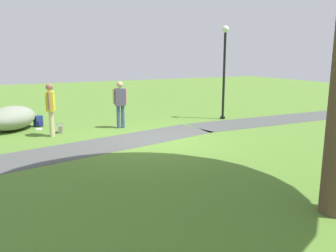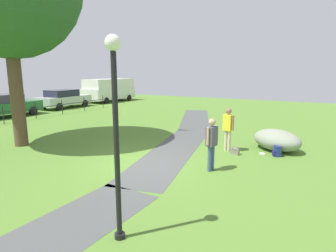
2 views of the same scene
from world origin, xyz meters
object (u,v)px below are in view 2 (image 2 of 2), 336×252
object	(u,v)px
lamp_post	(116,119)
woman_with_handbag	(228,126)
handbag_on_grass	(235,151)
backpack_by_boulder	(277,151)
frisbee_on_grass	(262,154)
parked_suv_orange	(64,98)
man_near_boulder	(211,141)
delivery_van	(109,89)
lawn_boulder	(277,140)
parked_sedan_grey	(4,105)

from	to	relation	value
lamp_post	woman_with_handbag	bearing A→B (deg)	-0.10
lamp_post	handbag_on_grass	bearing A→B (deg)	-3.71
woman_with_handbag	backpack_by_boulder	distance (m)	2.02
handbag_on_grass	frisbee_on_grass	world-z (taller)	handbag_on_grass
parked_suv_orange	lamp_post	bearing A→B (deg)	-128.95
man_near_boulder	parked_suv_orange	bearing A→B (deg)	61.98
man_near_boulder	parked_suv_orange	world-z (taller)	man_near_boulder
backpack_by_boulder	frisbee_on_grass	distance (m)	0.56
lamp_post	delivery_van	bearing A→B (deg)	40.50
handbag_on_grass	parked_suv_orange	size ratio (longest dim) A/B	0.07
woman_with_handbag	man_near_boulder	xyz separation A→B (m)	(-2.43, -0.21, -0.02)
man_near_boulder	handbag_on_grass	size ratio (longest dim) A/B	4.95
woman_with_handbag	handbag_on_grass	world-z (taller)	woman_with_handbag
man_near_boulder	delivery_van	world-z (taller)	delivery_van
lamp_post	man_near_boulder	size ratio (longest dim) A/B	2.22
lamp_post	man_near_boulder	world-z (taller)	lamp_post
woman_with_handbag	man_near_boulder	size ratio (longest dim) A/B	1.02
man_near_boulder	frisbee_on_grass	distance (m)	3.07
lamp_post	parked_suv_orange	size ratio (longest dim) A/B	0.81
handbag_on_grass	frisbee_on_grass	bearing A→B (deg)	-56.58
lawn_boulder	frisbee_on_grass	distance (m)	0.99
delivery_van	lamp_post	bearing A→B (deg)	-139.50
lamp_post	parked_suv_orange	xyz separation A→B (m)	(13.10, 16.21, -1.48)
backpack_by_boulder	frisbee_on_grass	xyz separation A→B (m)	(0.07, 0.53, -0.18)
handbag_on_grass	frisbee_on_grass	distance (m)	1.09
lamp_post	frisbee_on_grass	size ratio (longest dim) A/B	15.55
frisbee_on_grass	backpack_by_boulder	bearing A→B (deg)	-97.29
lawn_boulder	handbag_on_grass	distance (m)	1.93
lawn_boulder	delivery_van	bearing A→B (deg)	58.11
man_near_boulder	woman_with_handbag	bearing A→B (deg)	4.88
woman_with_handbag	frisbee_on_grass	world-z (taller)	woman_with_handbag
handbag_on_grass	backpack_by_boulder	xyz separation A→B (m)	(0.53, -1.43, 0.05)
lawn_boulder	backpack_by_boulder	size ratio (longest dim) A/B	6.21
woman_with_handbag	parked_sedan_grey	xyz separation A→B (m)	(0.93, 15.94, -0.19)
woman_with_handbag	handbag_on_grass	bearing A→B (deg)	-128.88
man_near_boulder	frisbee_on_grass	size ratio (longest dim) A/B	7.01
backpack_by_boulder	parked_suv_orange	size ratio (longest dim) A/B	0.09
delivery_van	parked_suv_orange	bearing A→B (deg)	-179.19
woman_with_handbag	delivery_van	size ratio (longest dim) A/B	0.30
frisbee_on_grass	parked_suv_orange	distance (m)	18.56
lamp_post	woman_with_handbag	world-z (taller)	lamp_post
woman_with_handbag	man_near_boulder	distance (m)	2.44
lawn_boulder	parked_suv_orange	world-z (taller)	parked_suv_orange
parked_sedan_grey	delivery_van	distance (m)	11.38
parked_sedan_grey	man_near_boulder	bearing A→B (deg)	-101.74
lawn_boulder	woman_with_handbag	size ratio (longest dim) A/B	1.44
lawn_boulder	backpack_by_boulder	distance (m)	0.93
handbag_on_grass	backpack_by_boulder	world-z (taller)	backpack_by_boulder
parked_suv_orange	frisbee_on_grass	bearing A→B (deg)	-109.03
parked_suv_orange	delivery_van	xyz separation A→B (m)	(5.97, 0.08, 0.46)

